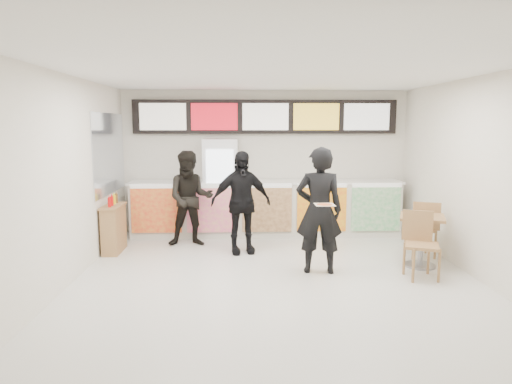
{
  "coord_description": "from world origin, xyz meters",
  "views": [
    {
      "loc": [
        -0.53,
        -6.22,
        2.28
      ],
      "look_at": [
        -0.27,
        1.2,
        1.19
      ],
      "focal_mm": 32.0,
      "sensor_mm": 36.0,
      "label": 1
    }
  ],
  "objects_px": {
    "customer_main": "(319,211)",
    "cafe_table": "(422,231)",
    "drinks_fridge": "(221,188)",
    "customer_mid": "(241,202)",
    "customer_left": "(190,199)",
    "condiment_ledge": "(114,228)",
    "service_counter": "(266,208)"
  },
  "relations": [
    {
      "from": "customer_main",
      "to": "cafe_table",
      "type": "relative_size",
      "value": 1.11
    },
    {
      "from": "customer_main",
      "to": "drinks_fridge",
      "type": "bearing_deg",
      "value": -51.1
    },
    {
      "from": "customer_mid",
      "to": "customer_left",
      "type": "bearing_deg",
      "value": 137.92
    },
    {
      "from": "drinks_fridge",
      "to": "condiment_ledge",
      "type": "bearing_deg",
      "value": -147.54
    },
    {
      "from": "service_counter",
      "to": "customer_left",
      "type": "xyz_separation_m",
      "value": [
        -1.48,
        -0.77,
        0.33
      ]
    },
    {
      "from": "customer_mid",
      "to": "customer_main",
      "type": "bearing_deg",
      "value": -55.97
    },
    {
      "from": "customer_mid",
      "to": "condiment_ledge",
      "type": "xyz_separation_m",
      "value": [
        -2.3,
        0.13,
        -0.48
      ]
    },
    {
      "from": "service_counter",
      "to": "condiment_ledge",
      "type": "xyz_separation_m",
      "value": [
        -2.82,
        -1.18,
        -0.13
      ]
    },
    {
      "from": "condiment_ledge",
      "to": "cafe_table",
      "type": "bearing_deg",
      "value": -11.43
    },
    {
      "from": "service_counter",
      "to": "customer_left",
      "type": "distance_m",
      "value": 1.7
    },
    {
      "from": "service_counter",
      "to": "customer_mid",
      "type": "relative_size",
      "value": 3.03
    },
    {
      "from": "cafe_table",
      "to": "customer_left",
      "type": "bearing_deg",
      "value": -179.91
    },
    {
      "from": "drinks_fridge",
      "to": "service_counter",
      "type": "bearing_deg",
      "value": -0.99
    },
    {
      "from": "service_counter",
      "to": "cafe_table",
      "type": "relative_size",
      "value": 3.16
    },
    {
      "from": "service_counter",
      "to": "customer_main",
      "type": "distance_m",
      "value": 2.59
    },
    {
      "from": "drinks_fridge",
      "to": "customer_mid",
      "type": "relative_size",
      "value": 1.09
    },
    {
      "from": "drinks_fridge",
      "to": "customer_left",
      "type": "relative_size",
      "value": 1.11
    },
    {
      "from": "customer_main",
      "to": "customer_left",
      "type": "relative_size",
      "value": 1.08
    },
    {
      "from": "drinks_fridge",
      "to": "customer_left",
      "type": "bearing_deg",
      "value": -124.46
    },
    {
      "from": "service_counter",
      "to": "cafe_table",
      "type": "xyz_separation_m",
      "value": [
        2.39,
        -2.24,
        0.01
      ]
    },
    {
      "from": "cafe_table",
      "to": "customer_main",
      "type": "bearing_deg",
      "value": -151.66
    },
    {
      "from": "drinks_fridge",
      "to": "condiment_ledge",
      "type": "height_order",
      "value": "drinks_fridge"
    },
    {
      "from": "customer_main",
      "to": "service_counter",
      "type": "bearing_deg",
      "value": -68.77
    },
    {
      "from": "cafe_table",
      "to": "condiment_ledge",
      "type": "xyz_separation_m",
      "value": [
        -5.21,
        1.05,
        -0.14
      ]
    },
    {
      "from": "customer_left",
      "to": "customer_mid",
      "type": "xyz_separation_m",
      "value": [
        0.95,
        -0.54,
        0.01
      ]
    },
    {
      "from": "drinks_fridge",
      "to": "customer_mid",
      "type": "xyz_separation_m",
      "value": [
        0.41,
        -1.33,
        -0.08
      ]
    },
    {
      "from": "customer_mid",
      "to": "cafe_table",
      "type": "relative_size",
      "value": 1.04
    },
    {
      "from": "service_counter",
      "to": "customer_mid",
      "type": "xyz_separation_m",
      "value": [
        -0.52,
        -1.32,
        0.34
      ]
    },
    {
      "from": "condiment_ledge",
      "to": "service_counter",
      "type": "bearing_deg",
      "value": 22.75
    },
    {
      "from": "drinks_fridge",
      "to": "cafe_table",
      "type": "distance_m",
      "value": 4.04
    },
    {
      "from": "cafe_table",
      "to": "condiment_ledge",
      "type": "distance_m",
      "value": 5.32
    },
    {
      "from": "customer_main",
      "to": "customer_left",
      "type": "height_order",
      "value": "customer_main"
    }
  ]
}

